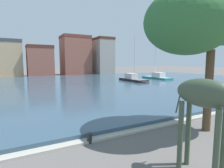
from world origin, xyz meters
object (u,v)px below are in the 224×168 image
object	(u,v)px
sailboat_teal	(155,77)
shade_tree	(205,20)
mooring_bollard	(89,138)
giraffe_statue	(208,97)
sailboat_black	(134,80)

from	to	relation	value
sailboat_teal	shade_tree	bearing A→B (deg)	-127.02
mooring_bollard	sailboat_teal	bearing A→B (deg)	43.30
mooring_bollard	shade_tree	bearing A→B (deg)	-13.79
sailboat_teal	giraffe_statue	bearing A→B (deg)	-128.91
sailboat_teal	mooring_bollard	size ratio (longest dim) A/B	19.17
giraffe_statue	sailboat_teal	size ratio (longest dim) A/B	0.56
sailboat_black	shade_tree	xyz separation A→B (m)	(-11.00, -22.02, 5.46)
sailboat_teal	mooring_bollard	bearing A→B (deg)	-136.70
giraffe_statue	shade_tree	xyz separation A→B (m)	(3.55, 2.78, 3.30)
sailboat_teal	mooring_bollard	distance (m)	33.85
giraffe_statue	shade_tree	bearing A→B (deg)	38.04
sailboat_black	shade_tree	size ratio (longest dim) A/B	1.18
giraffe_statue	mooring_bollard	distance (m)	5.51
shade_tree	mooring_bollard	xyz separation A→B (m)	(-6.01, 1.48, -5.79)
shade_tree	mooring_bollard	size ratio (longest dim) A/B	15.62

